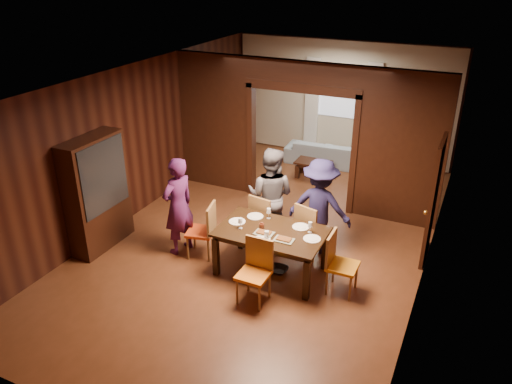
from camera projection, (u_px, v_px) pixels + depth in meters
The scene contains 32 objects.
floor at pixel (268, 236), 9.16m from camera, with size 9.00×9.00×0.00m, color #593019.
ceiling at pixel (270, 78), 7.92m from camera, with size 5.50×9.00×0.02m, color silver.
room_walls at pixel (306, 128), 10.06m from camera, with size 5.52×9.01×2.90m.
person_purple at pixel (178, 206), 8.35m from camera, with size 0.63×0.41×1.72m, color #4E1B4F.
person_grey at pixel (271, 196), 8.67m from camera, with size 0.85×0.67×1.76m, color #545259.
person_navy at pixel (320, 206), 8.39m from camera, with size 1.09×0.63×1.68m, color #1E1B43.
sofa at pixel (326, 153), 12.25m from camera, with size 1.95×0.76×0.57m, color #91AABE.
serving_bowl at pixel (280, 229), 7.77m from camera, with size 0.31×0.31×0.08m, color black.
dining_table at pixel (271, 251), 7.97m from camera, with size 1.69×1.05×0.76m, color black.
coffee_table at pixel (313, 170), 11.49m from camera, with size 0.80×0.50×0.40m, color black.
chair_left at pixel (201, 230), 8.38m from camera, with size 0.44×0.44×0.97m, color #C13C12, non-canonical shape.
chair_right at pixel (343, 264), 7.45m from camera, with size 0.44×0.44×0.97m, color orange, non-canonical shape.
chair_far_l at pixel (266, 219), 8.74m from camera, with size 0.44×0.44×0.97m, color red, non-canonical shape.
chair_far_r at pixel (312, 228), 8.43m from camera, with size 0.44×0.44×0.97m, color orange, non-canonical shape.
chair_near at pixel (253, 273), 7.24m from camera, with size 0.44×0.44×0.97m, color orange, non-canonical shape.
hutch at pixel (97, 193), 8.48m from camera, with size 0.40×1.20×2.00m, color black.
door_right at pixel (433, 201), 8.09m from camera, with size 0.06×0.90×2.10m, color black.
window_far at pixel (343, 91), 12.07m from camera, with size 1.20×0.03×1.30m, color silver.
curtain_left at pixel (312, 106), 12.52m from camera, with size 0.35×0.06×2.40m, color white.
curtain_right at pixel (371, 113), 11.95m from camera, with size 0.35×0.06×2.40m, color white.
plate_left at pixel (237, 221), 8.06m from camera, with size 0.27×0.27×0.01m, color white.
plate_far_l at pixel (255, 216), 8.22m from camera, with size 0.27×0.27×0.01m, color silver.
plate_far_r at pixel (301, 227), 7.90m from camera, with size 0.27×0.27×0.01m, color silver.
plate_right at pixel (312, 239), 7.57m from camera, with size 0.27×0.27×0.01m, color white.
plate_near at pixel (262, 240), 7.54m from camera, with size 0.27×0.27×0.01m, color silver.
platter_a at pixel (264, 233), 7.71m from camera, with size 0.30×0.20×0.04m, color slate.
platter_b at pixel (284, 239), 7.53m from camera, with size 0.30×0.20×0.04m, color gray.
wineglass_left at pixel (240, 223), 7.84m from camera, with size 0.08×0.08×0.18m, color silver, non-canonical shape.
wineglass_far at pixel (269, 213), 8.14m from camera, with size 0.08×0.08×0.18m, color white, non-canonical shape.
wineglass_right at pixel (310, 227), 7.72m from camera, with size 0.08×0.08×0.18m, color white, non-canonical shape.
tumbler at pixel (267, 235), 7.54m from camera, with size 0.07×0.07×0.14m, color white.
condiment_jar at pixel (262, 226), 7.84m from camera, with size 0.08×0.08×0.11m, color #481E10, non-canonical shape.
Camera 1 is at (3.16, -7.29, 4.65)m, focal length 35.00 mm.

